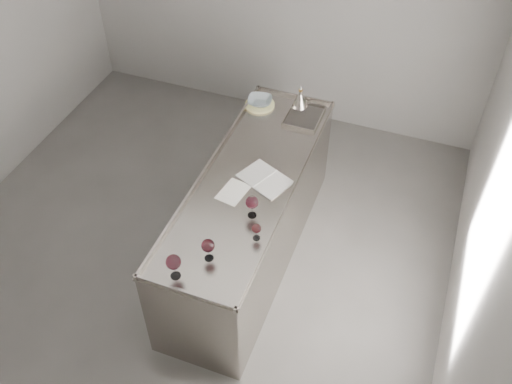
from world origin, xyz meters
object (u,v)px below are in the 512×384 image
at_px(wine_glass_right, 252,203).
at_px(counter, 250,218).
at_px(wine_glass_left, 174,263).
at_px(ceramic_bowl, 260,101).
at_px(wine_glass_small, 256,229).
at_px(wine_glass_middle, 208,246).
at_px(notebook, 265,179).
at_px(wine_funnel, 300,100).

bearing_deg(wine_glass_right, counter, 114.00).
distance_m(wine_glass_left, ceramic_bowl, 2.04).
relative_size(wine_glass_small, ceramic_bowl, 0.62).
height_order(wine_glass_left, ceramic_bowl, wine_glass_left).
bearing_deg(wine_glass_right, wine_glass_middle, -105.63).
height_order(wine_glass_left, wine_glass_middle, wine_glass_left).
bearing_deg(wine_glass_middle, wine_glass_right, 74.37).
height_order(wine_glass_right, wine_glass_small, wine_glass_right).
bearing_deg(ceramic_bowl, wine_glass_left, -86.13).
relative_size(wine_glass_left, ceramic_bowl, 0.91).
relative_size(counter, wine_glass_middle, 13.17).
bearing_deg(wine_glass_left, notebook, 77.45).
bearing_deg(notebook, ceramic_bowl, 136.91).
height_order(counter, wine_funnel, wine_funnel).
bearing_deg(counter, ceramic_bowl, 105.31).
height_order(wine_glass_right, notebook, wine_glass_right).
bearing_deg(wine_glass_small, counter, 115.68).
bearing_deg(wine_glass_middle, wine_glass_small, 49.60).
distance_m(wine_glass_middle, notebook, 0.90).
height_order(wine_glass_left, wine_funnel, wine_funnel).
relative_size(counter, wine_funnel, 10.73).
height_order(wine_glass_middle, wine_glass_right, wine_glass_right).
bearing_deg(wine_glass_left, wine_glass_small, 52.05).
bearing_deg(wine_glass_small, wine_glass_middle, -130.40).
distance_m(wine_glass_left, wine_glass_right, 0.77).
bearing_deg(wine_funnel, wine_glass_right, -86.94).
xyz_separation_m(wine_glass_left, ceramic_bowl, (-0.14, 2.03, -0.10)).
distance_m(wine_glass_right, wine_funnel, 1.45).
xyz_separation_m(wine_glass_left, wine_glass_middle, (0.15, 0.22, -0.01)).
height_order(wine_glass_left, wine_glass_small, wine_glass_left).
distance_m(counter, wine_glass_middle, 1.05).
height_order(wine_glass_middle, ceramic_bowl, wine_glass_middle).
bearing_deg(wine_glass_left, wine_glass_middle, 55.51).
bearing_deg(ceramic_bowl, counter, -74.69).
bearing_deg(counter, wine_glass_small, -64.32).
relative_size(wine_glass_left, wine_glass_small, 1.46).
xyz_separation_m(counter, wine_glass_small, (0.27, -0.57, 0.57)).
distance_m(wine_glass_middle, wine_funnel, 1.93).
bearing_deg(ceramic_bowl, wine_glass_right, -72.15).
xyz_separation_m(wine_glass_right, notebook, (-0.04, 0.40, -0.13)).
bearing_deg(wine_glass_middle, wine_glass_left, -124.49).
relative_size(wine_glass_right, wine_glass_small, 1.38).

